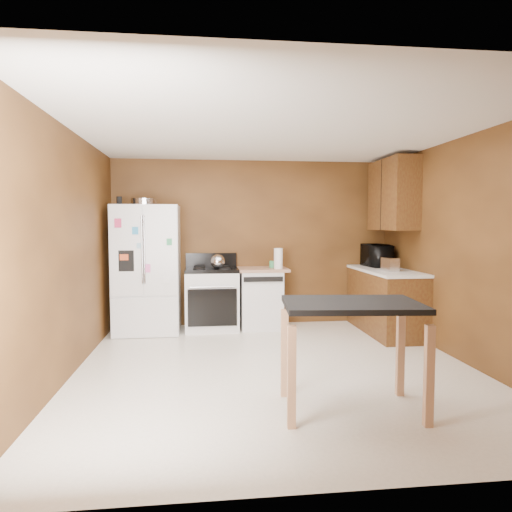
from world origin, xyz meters
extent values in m
plane|color=white|center=(0.00, 0.00, 0.00)|extent=(4.50, 4.50, 0.00)
plane|color=white|center=(0.00, 0.00, 2.50)|extent=(4.50, 4.50, 0.00)
plane|color=brown|center=(0.00, 2.25, 1.25)|extent=(4.20, 0.00, 4.20)
plane|color=brown|center=(0.00, -2.25, 1.25)|extent=(4.20, 0.00, 4.20)
plane|color=brown|center=(-2.10, 0.00, 1.25)|extent=(0.00, 4.50, 4.50)
plane|color=brown|center=(2.10, 0.00, 1.25)|extent=(0.00, 4.50, 4.50)
cylinder|color=silver|center=(-1.58, 1.92, 1.85)|extent=(0.38, 0.38, 0.09)
cylinder|color=black|center=(-1.90, 1.75, 1.86)|extent=(0.07, 0.07, 0.11)
sphere|color=silver|center=(-0.56, 1.78, 1.00)|extent=(0.21, 0.21, 0.21)
cylinder|color=white|center=(0.32, 1.83, 1.04)|extent=(0.16, 0.16, 0.30)
cylinder|color=#43AF66|center=(0.26, 2.00, 0.94)|extent=(0.11, 0.11, 0.10)
cube|color=silver|center=(1.76, 1.22, 0.99)|extent=(0.18, 0.26, 0.18)
imported|color=black|center=(1.83, 1.88, 1.05)|extent=(0.40, 0.57, 0.30)
cube|color=white|center=(-1.55, 1.88, 0.90)|extent=(0.90, 0.75, 1.80)
cube|color=white|center=(-1.78, 1.49, 1.18)|extent=(0.43, 0.02, 1.20)
cube|color=white|center=(-1.32, 1.49, 1.18)|extent=(0.43, 0.02, 1.20)
cube|color=white|center=(-1.55, 1.49, 0.28)|extent=(0.88, 0.02, 0.54)
cube|color=black|center=(-1.78, 1.48, 1.05)|extent=(0.20, 0.01, 0.28)
cylinder|color=silver|center=(-1.56, 1.46, 1.20)|extent=(0.02, 0.02, 0.90)
cylinder|color=silver|center=(-1.54, 1.46, 1.20)|extent=(0.02, 0.02, 0.90)
cube|color=#D53263|center=(-1.87, 1.46, 1.55)|extent=(0.09, 0.00, 0.12)
cube|color=#3298D7|center=(-1.65, 1.46, 1.45)|extent=(0.08, 0.00, 0.10)
cube|color=#399F65|center=(-1.21, 1.46, 1.30)|extent=(0.07, 0.00, 0.09)
cube|color=#D85024|center=(-1.80, 1.46, 1.10)|extent=(0.11, 0.00, 0.08)
cube|color=pink|center=(-1.50, 1.46, 0.95)|extent=(0.08, 0.00, 0.11)
cube|color=white|center=(-1.25, 1.46, 0.80)|extent=(0.09, 0.00, 0.10)
cube|color=#95C8E0|center=(-1.60, 1.46, 1.25)|extent=(0.07, 0.00, 0.07)
cube|color=white|center=(-0.64, 1.93, 0.42)|extent=(0.76, 0.65, 0.85)
cube|color=black|center=(-0.64, 1.93, 0.88)|extent=(0.76, 0.65, 0.05)
cube|color=black|center=(-0.64, 2.21, 1.00)|extent=(0.76, 0.06, 0.20)
cube|color=black|center=(-0.64, 1.59, 0.38)|extent=(0.68, 0.02, 0.52)
cylinder|color=silver|center=(-0.64, 1.58, 0.67)|extent=(0.62, 0.02, 0.02)
cylinder|color=black|center=(-0.82, 2.08, 0.91)|extent=(0.17, 0.17, 0.02)
cylinder|color=black|center=(-0.46, 2.08, 0.91)|extent=(0.17, 0.17, 0.02)
cylinder|color=black|center=(-0.82, 1.77, 0.91)|extent=(0.17, 0.17, 0.02)
cylinder|color=black|center=(-0.46, 1.77, 0.91)|extent=(0.17, 0.17, 0.02)
cube|color=white|center=(0.08, 1.95, 0.42)|extent=(0.60, 0.60, 0.85)
cube|color=black|center=(0.08, 1.64, 0.76)|extent=(0.56, 0.02, 0.07)
cube|color=#A6785C|center=(0.08, 1.95, 0.87)|extent=(0.78, 0.62, 0.04)
cube|color=brown|center=(1.80, 1.45, 0.43)|extent=(0.60, 1.55, 0.86)
cube|color=white|center=(1.80, 1.45, 0.88)|extent=(0.63, 1.58, 0.04)
cube|color=brown|center=(1.93, 1.55, 1.95)|extent=(0.35, 1.05, 1.00)
cube|color=black|center=(1.75, 1.55, 1.95)|extent=(0.01, 0.01, 1.00)
cube|color=black|center=(0.44, -1.13, 0.88)|extent=(1.15, 0.83, 0.05)
cube|color=tan|center=(-0.05, -0.76, 0.39)|extent=(0.07, 0.07, 0.78)
cube|color=tan|center=(0.98, -0.86, 0.39)|extent=(0.07, 0.07, 0.78)
cube|color=tan|center=(-0.11, -1.40, 0.39)|extent=(0.07, 0.07, 0.78)
cube|color=tan|center=(0.92, -1.50, 0.39)|extent=(0.07, 0.07, 0.78)
camera|label=1|loc=(-0.76, -4.69, 1.54)|focal=32.00mm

